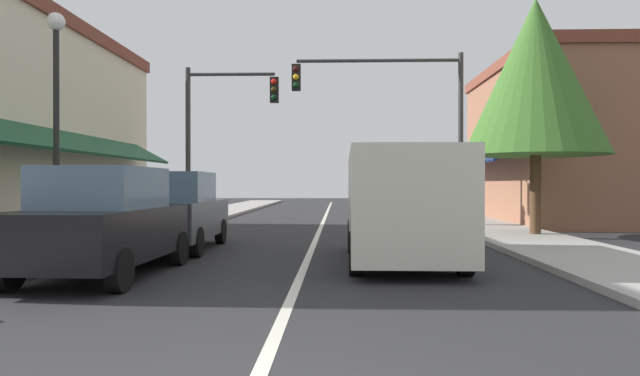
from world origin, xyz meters
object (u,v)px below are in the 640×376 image
traffic_signal_left_corner (218,121)px  tree_right_near (536,77)px  parked_car_nearest_left (105,223)px  van_in_lane (401,202)px  street_lamp_left_near (56,94)px  traffic_signal_mast_arm (402,107)px  parked_car_second_left (175,211)px

traffic_signal_left_corner → tree_right_near: size_ratio=0.85×
parked_car_nearest_left → traffic_signal_left_corner: size_ratio=0.73×
tree_right_near → van_in_lane: bearing=-129.6°
traffic_signal_left_corner → street_lamp_left_near: bearing=-99.0°
van_in_lane → traffic_signal_mast_arm: (0.99, 8.91, 2.99)m
parked_car_second_left → traffic_signal_mast_arm: traffic_signal_mast_arm is taller
tree_right_near → parked_car_second_left: bearing=-160.9°
parked_car_nearest_left → van_in_lane: size_ratio=0.80×
parked_car_nearest_left → street_lamp_left_near: 3.97m
street_lamp_left_near → tree_right_near: 12.15m
parked_car_second_left → street_lamp_left_near: (-2.03, -1.43, 2.46)m
tree_right_near → street_lamp_left_near: bearing=-157.6°
tree_right_near → traffic_signal_left_corner: bearing=155.7°
parked_car_nearest_left → traffic_signal_mast_arm: size_ratio=0.69×
traffic_signal_mast_arm → traffic_signal_left_corner: size_ratio=1.06×
parked_car_nearest_left → parked_car_second_left: (0.05, 3.84, 0.00)m
traffic_signal_mast_arm → street_lamp_left_near: size_ratio=1.20×
traffic_signal_mast_arm → van_in_lane: bearing=-96.3°
parked_car_second_left → tree_right_near: 10.34m
van_in_lane → traffic_signal_left_corner: bearing=120.4°
parked_car_nearest_left → street_lamp_left_near: bearing=130.9°
van_in_lane → street_lamp_left_near: street_lamp_left_near is taller
parked_car_second_left → tree_right_near: bearing=17.9°
parked_car_nearest_left → traffic_signal_mast_arm: 12.75m
van_in_lane → traffic_signal_left_corner: traffic_signal_left_corner is taller
traffic_signal_mast_arm → traffic_signal_left_corner: 6.54m
parked_car_nearest_left → traffic_signal_left_corner: bearing=94.3°
van_in_lane → traffic_signal_left_corner: size_ratio=0.91×
van_in_lane → traffic_signal_left_corner: (-5.51, 9.54, 2.62)m
parked_car_nearest_left → tree_right_near: 12.12m
van_in_lane → street_lamp_left_near: size_ratio=1.04×
traffic_signal_mast_arm → traffic_signal_left_corner: traffic_signal_mast_arm is taller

